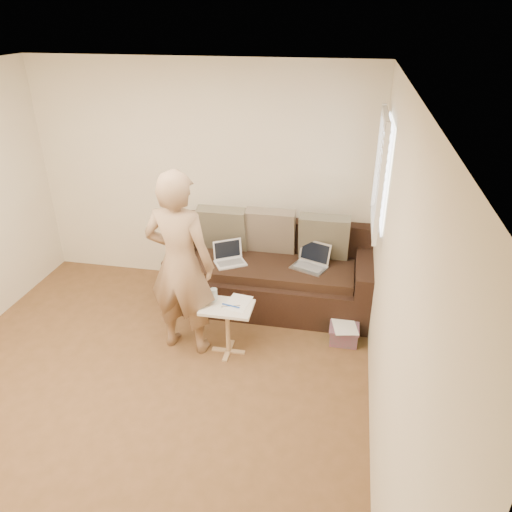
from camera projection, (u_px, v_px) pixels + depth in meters
name	position (u px, v px, depth m)	size (l,w,h in m)	color
floor	(135.00, 399.00, 4.22)	(4.50, 4.50, 0.00)	brown
ceiling	(88.00, 86.00, 3.03)	(4.50, 4.50, 0.00)	white
wall_back	(202.00, 177.00, 5.59)	(4.00, 4.00, 0.00)	beige
wall_right	(390.00, 295.00, 3.29)	(4.50, 4.50, 0.00)	beige
window_blinds	(382.00, 173.00, 4.42)	(0.12, 0.88, 1.08)	white
sofa	(271.00, 270.00, 5.42)	(2.20, 0.95, 0.85)	black
pillow_left	(223.00, 229.00, 5.54)	(0.55, 0.14, 0.55)	brown
pillow_mid	(271.00, 231.00, 5.48)	(0.55, 0.14, 0.55)	#6F604F
pillow_right	(324.00, 237.00, 5.33)	(0.55, 0.14, 0.55)	brown
laptop_silver	(309.00, 268.00, 5.26)	(0.36, 0.26, 0.24)	#B7BABC
laptop_white	(230.00, 264.00, 5.35)	(0.33, 0.24, 0.24)	white
person	(180.00, 265.00, 4.49)	(0.67, 0.45, 1.84)	#906F4E
side_table	(228.00, 329.00, 4.69)	(0.49, 0.34, 0.53)	silver
drinking_glass	(214.00, 295.00, 4.64)	(0.07, 0.07, 0.12)	silver
scissors	(231.00, 306.00, 4.55)	(0.18, 0.10, 0.02)	silver
paper_on_table	(238.00, 303.00, 4.61)	(0.21, 0.30, 0.00)	white
striped_box	(344.00, 333.00, 4.93)	(0.30, 0.30, 0.19)	#B81B58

